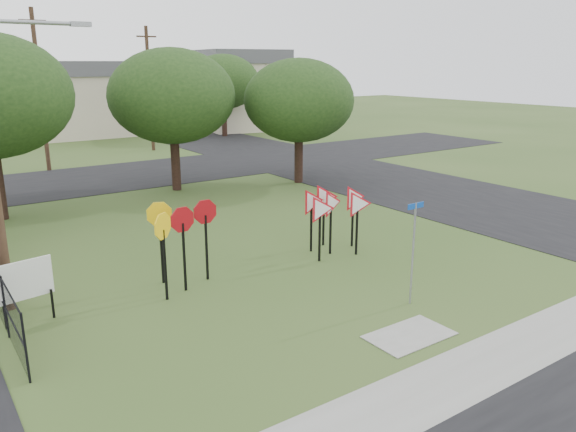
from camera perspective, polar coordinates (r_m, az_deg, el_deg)
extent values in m
plane|color=#2D461A|center=(15.08, 5.52, -8.56)|extent=(140.00, 140.00, 0.00)
cube|color=gray|center=(12.55, 18.43, -14.53)|extent=(30.00, 1.60, 0.02)
cube|color=#2D461A|center=(12.00, 23.18, -16.51)|extent=(30.00, 0.80, 0.02)
cube|color=black|center=(29.95, 10.70, 3.35)|extent=(8.00, 50.00, 0.02)
cube|color=black|center=(32.32, -18.08, 3.73)|extent=(60.00, 8.00, 0.02)
cube|color=gray|center=(13.53, 12.25, -11.76)|extent=(2.00, 1.20, 0.02)
cylinder|color=gray|center=(14.71, 12.56, -3.83)|extent=(0.05, 0.05, 2.71)
cube|color=#0E409F|center=(14.34, 12.85, 1.03)|extent=(0.56, 0.03, 0.14)
cube|color=black|center=(15.58, -10.50, -4.13)|extent=(0.06, 0.06, 1.94)
cube|color=black|center=(16.26, -8.28, -3.20)|extent=(0.06, 0.06, 1.94)
cube|color=black|center=(15.08, -12.38, -4.90)|extent=(0.06, 0.06, 1.94)
cube|color=black|center=(16.23, -12.72, -3.45)|extent=(0.06, 0.06, 1.94)
cube|color=black|center=(17.63, 3.23, -2.05)|extent=(0.06, 0.06, 1.66)
cube|color=black|center=(18.35, 4.34, -1.37)|extent=(0.06, 0.06, 1.66)
cube|color=black|center=(18.35, 7.00, -1.44)|extent=(0.06, 0.06, 1.66)
cube|color=black|center=(18.54, 2.37, -1.16)|extent=(0.06, 0.06, 1.66)
cube|color=black|center=(19.19, 3.63, -0.61)|extent=(0.06, 0.06, 1.66)
cube|color=black|center=(19.17, 6.56, -0.69)|extent=(0.06, 0.06, 1.66)
cube|color=black|center=(14.95, -26.83, -8.91)|extent=(0.05, 0.05, 0.75)
cube|color=black|center=(15.09, -22.80, -8.21)|extent=(0.05, 0.05, 0.75)
cube|color=silver|center=(14.74, -25.13, -5.90)|extent=(1.27, 0.26, 0.96)
cylinder|color=gray|center=(15.14, -24.90, 17.43)|extent=(2.40, 0.10, 0.10)
cube|color=gray|center=(15.42, -20.33, 17.81)|extent=(0.50, 0.18, 0.12)
cylinder|color=#432E1F|center=(35.18, -23.85, 11.47)|extent=(0.24, 0.24, 9.00)
cube|color=#432E1F|center=(35.21, -24.55, 17.63)|extent=(1.40, 0.10, 0.10)
cylinder|color=#432E1F|center=(41.31, -13.86, 12.35)|extent=(0.24, 0.24, 8.50)
cube|color=#432E1F|center=(41.30, -14.19, 17.27)|extent=(1.40, 0.10, 0.10)
cylinder|color=black|center=(12.25, -25.11, -12.08)|extent=(0.05, 0.05, 1.50)
cylinder|color=black|center=(14.34, -26.80, -8.28)|extent=(0.05, 0.05, 1.50)
cube|color=beige|center=(52.21, -20.73, 10.43)|extent=(8.00, 8.00, 5.00)
cube|color=#4C4C51|center=(52.09, -21.06, 13.81)|extent=(8.40, 8.40, 1.20)
cube|color=beige|center=(53.81, -4.80, 11.99)|extent=(7.91, 7.91, 6.00)
cube|color=#4C4C51|center=(53.73, -4.89, 15.83)|extent=(8.30, 8.30, 1.20)
cylinder|color=black|center=(28.14, -11.33, 5.08)|extent=(0.44, 0.44, 2.45)
ellipsoid|color=#1A3113|center=(27.76, -11.70, 11.85)|extent=(6.00, 6.00, 4.50)
cylinder|color=black|center=(29.39, 1.09, 5.63)|extent=(0.44, 0.44, 2.27)
ellipsoid|color=#1A3113|center=(29.03, 1.12, 11.67)|extent=(5.60, 5.60, 4.20)
cylinder|color=black|center=(48.52, -6.48, 9.49)|extent=(0.44, 0.44, 2.45)
ellipsoid|color=#1A3113|center=(48.30, -6.60, 13.41)|extent=(6.00, 6.00, 4.50)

